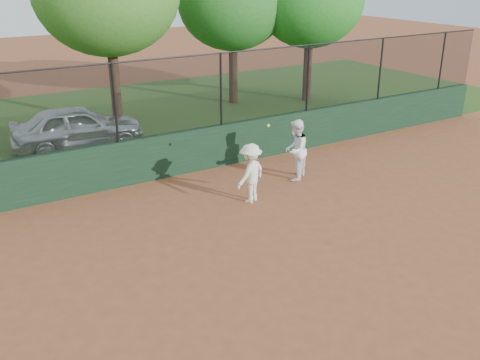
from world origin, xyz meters
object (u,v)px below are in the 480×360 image
player_second (295,150)px  tree_3 (233,1)px  player_main (251,173)px  parked_car (78,127)px

player_second → tree_3: 9.28m
player_second → player_main: player_main is taller
player_second → parked_car: bearing=-90.7°
player_second → tree_3: bearing=-147.2°
parked_car → tree_3: (7.15, 2.55, 3.37)m
player_main → tree_3: size_ratio=0.32×
tree_3 → parked_car: bearing=-160.4°
player_second → player_main: size_ratio=0.84×
player_main → tree_3: (4.73, 8.81, 3.32)m
parked_car → player_second: 7.04m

